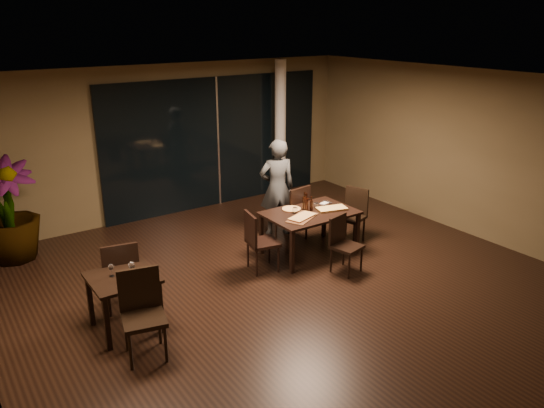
% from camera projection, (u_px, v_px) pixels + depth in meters
% --- Properties ---
extents(ground, '(8.00, 8.00, 0.00)m').
position_uv_depth(ground, '(289.00, 287.00, 7.94)').
color(ground, black).
rests_on(ground, ground).
extents(wall_back, '(8.00, 0.10, 3.00)m').
position_uv_depth(wall_back, '(171.00, 140.00, 10.60)').
color(wall_back, brown).
rests_on(wall_back, ground).
extents(wall_right, '(0.10, 8.00, 3.00)m').
position_uv_depth(wall_right, '(470.00, 153.00, 9.60)').
color(wall_right, brown).
rests_on(wall_right, ground).
extents(ceiling, '(8.00, 8.00, 0.04)m').
position_uv_depth(ceiling, '(292.00, 82.00, 6.94)').
color(ceiling, silver).
rests_on(ceiling, wall_back).
extents(window_panel, '(5.00, 0.06, 2.70)m').
position_uv_depth(window_panel, '(217.00, 142.00, 11.11)').
color(window_panel, black).
rests_on(window_panel, ground).
extents(column, '(0.24, 0.24, 3.00)m').
position_uv_depth(column, '(280.00, 130.00, 11.56)').
color(column, silver).
rests_on(column, ground).
extents(main_table, '(1.50, 1.00, 0.75)m').
position_uv_depth(main_table, '(310.00, 216.00, 8.87)').
color(main_table, black).
rests_on(main_table, ground).
extents(side_table, '(0.80, 0.80, 0.75)m').
position_uv_depth(side_table, '(123.00, 285.00, 6.69)').
color(side_table, black).
rests_on(side_table, ground).
extents(chair_main_far, '(0.54, 0.54, 1.03)m').
position_uv_depth(chair_main_far, '(295.00, 211.00, 9.43)').
color(chair_main_far, black).
rests_on(chair_main_far, ground).
extents(chair_main_near, '(0.50, 0.50, 0.90)m').
position_uv_depth(chair_main_near, '(343.00, 241.00, 8.32)').
color(chair_main_near, black).
rests_on(chair_main_near, ground).
extents(chair_main_left, '(0.53, 0.53, 0.98)m').
position_uv_depth(chair_main_left, '(258.00, 239.00, 8.29)').
color(chair_main_left, black).
rests_on(chair_main_left, ground).
extents(chair_main_right, '(0.57, 0.57, 0.97)m').
position_uv_depth(chair_main_right, '(353.00, 212.00, 9.46)').
color(chair_main_right, black).
rests_on(chair_main_right, ground).
extents(chair_side_far, '(0.56, 0.56, 1.03)m').
position_uv_depth(chair_side_far, '(121.00, 272.00, 7.14)').
color(chair_side_far, black).
rests_on(chair_side_far, ground).
extents(chair_side_near, '(0.59, 0.59, 1.06)m').
position_uv_depth(chair_side_near, '(142.00, 309.00, 6.21)').
color(chair_side_near, black).
rests_on(chair_side_near, ground).
extents(diner, '(0.71, 0.58, 1.80)m').
position_uv_depth(diner, '(277.00, 188.00, 9.62)').
color(diner, '#303335').
rests_on(diner, ground).
extents(potted_plant, '(1.06, 1.06, 1.71)m').
position_uv_depth(potted_plant, '(8.00, 211.00, 8.60)').
color(potted_plant, '#26501A').
rests_on(potted_plant, ground).
extents(pizza_board_left, '(0.69, 0.56, 0.01)m').
position_uv_depth(pizza_board_left, '(302.00, 218.00, 8.57)').
color(pizza_board_left, '#4C2C18').
rests_on(pizza_board_left, main_table).
extents(pizza_board_right, '(0.55, 0.37, 0.01)m').
position_uv_depth(pizza_board_right, '(332.00, 209.00, 8.94)').
color(pizza_board_right, '#4D3318').
rests_on(pizza_board_right, main_table).
extents(oblong_pizza_left, '(0.52, 0.35, 0.02)m').
position_uv_depth(oblong_pizza_left, '(302.00, 217.00, 8.56)').
color(oblong_pizza_left, maroon).
rests_on(oblong_pizza_left, pizza_board_left).
extents(oblong_pizza_right, '(0.53, 0.35, 0.02)m').
position_uv_depth(oblong_pizza_right, '(332.00, 208.00, 8.94)').
color(oblong_pizza_right, maroon).
rests_on(oblong_pizza_right, pizza_board_right).
extents(round_pizza, '(0.31, 0.31, 0.01)m').
position_uv_depth(round_pizza, '(291.00, 209.00, 8.96)').
color(round_pizza, '#B51D14').
rests_on(round_pizza, main_table).
extents(bottle_a, '(0.07, 0.07, 0.32)m').
position_uv_depth(bottle_a, '(306.00, 203.00, 8.80)').
color(bottle_a, black).
rests_on(bottle_a, main_table).
extents(bottle_b, '(0.05, 0.05, 0.25)m').
position_uv_depth(bottle_b, '(311.00, 204.00, 8.87)').
color(bottle_b, black).
rests_on(bottle_b, main_table).
extents(bottle_c, '(0.07, 0.07, 0.32)m').
position_uv_depth(bottle_c, '(304.00, 201.00, 8.88)').
color(bottle_c, black).
rests_on(bottle_c, main_table).
extents(tumbler_left, '(0.08, 0.08, 0.10)m').
position_uv_depth(tumbler_left, '(295.00, 210.00, 8.78)').
color(tumbler_left, white).
rests_on(tumbler_left, main_table).
extents(tumbler_right, '(0.08, 0.08, 0.09)m').
position_uv_depth(tumbler_right, '(316.00, 206.00, 9.02)').
color(tumbler_right, white).
rests_on(tumbler_right, main_table).
extents(napkin_near, '(0.20, 0.14, 0.01)m').
position_uv_depth(napkin_near, '(336.00, 207.00, 9.06)').
color(napkin_near, white).
rests_on(napkin_near, main_table).
extents(napkin_far, '(0.20, 0.14, 0.01)m').
position_uv_depth(napkin_far, '(325.00, 203.00, 9.25)').
color(napkin_far, white).
rests_on(napkin_far, main_table).
extents(wine_glass_a, '(0.07, 0.07, 0.16)m').
position_uv_depth(wine_glass_a, '(111.00, 270.00, 6.62)').
color(wine_glass_a, white).
rests_on(wine_glass_a, side_table).
extents(wine_glass_b, '(0.09, 0.09, 0.19)m').
position_uv_depth(wine_glass_b, '(132.00, 269.00, 6.61)').
color(wine_glass_b, white).
rests_on(wine_glass_b, side_table).
extents(side_napkin, '(0.20, 0.15, 0.01)m').
position_uv_depth(side_napkin, '(133.00, 281.00, 6.51)').
color(side_napkin, white).
rests_on(side_napkin, side_table).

